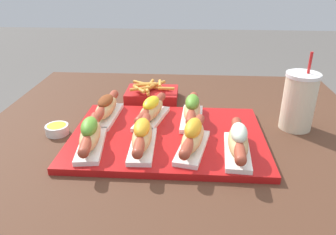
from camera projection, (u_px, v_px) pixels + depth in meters
The scene contains 12 objects.
patio_table at pixel (176, 225), 1.13m from camera, with size 1.17×1.05×0.76m.
serving_tray at pixel (168, 137), 0.91m from camera, with size 0.53×0.38×0.02m.
hot_dog_0 at pixel (90, 135), 0.82m from camera, with size 0.08×0.22×0.08m.
hot_dog_1 at pixel (142, 136), 0.82m from camera, with size 0.06×0.22×0.08m.
hot_dog_2 at pixel (193, 137), 0.81m from camera, with size 0.09×0.21×0.08m.
hot_dog_3 at pixel (238, 141), 0.79m from camera, with size 0.07×0.22×0.08m.
hot_dog_4 at pixel (106, 108), 0.98m from camera, with size 0.07×0.22×0.07m.
hot_dog_5 at pixel (151, 110), 0.96m from camera, with size 0.10×0.21×0.07m.
hot_dog_6 at pixel (192, 110), 0.96m from camera, with size 0.07×0.22×0.08m.
sauce_bowl at pixel (57, 129), 0.93m from camera, with size 0.07×0.07×0.03m.
drink_cup at pixel (299, 101), 0.94m from camera, with size 0.10×0.10×0.23m.
fries_basket at pixel (152, 94), 1.17m from camera, with size 0.18×0.14×0.06m.
Camera 1 is at (0.03, -0.87, 1.20)m, focal length 35.00 mm.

